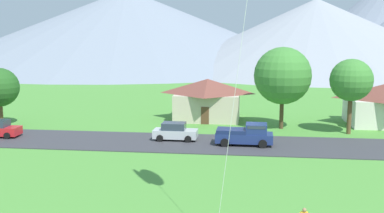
% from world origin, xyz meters
% --- Properties ---
extents(road_strip, '(160.00, 7.78, 0.08)m').
position_xyz_m(road_strip, '(0.00, 31.51, 0.04)').
color(road_strip, '#38383D').
rests_on(road_strip, ground).
extents(mountain_east_ridge, '(127.11, 127.11, 25.20)m').
position_xyz_m(mountain_east_ridge, '(-39.27, 142.50, 12.60)').
color(mountain_east_ridge, gray).
rests_on(mountain_east_ridge, ground).
extents(mountain_far_east_ridge, '(89.40, 89.40, 20.28)m').
position_xyz_m(mountain_far_east_ridge, '(20.33, 124.35, 10.14)').
color(mountain_far_east_ridge, '#8E939E').
rests_on(mountain_far_east_ridge, ground).
extents(house_leftmost, '(8.17, 6.76, 4.90)m').
position_xyz_m(house_leftmost, '(-3.03, 44.12, 2.54)').
color(house_leftmost, beige).
rests_on(house_leftmost, ground).
extents(house_left_center, '(8.35, 7.45, 4.65)m').
position_xyz_m(house_left_center, '(17.07, 43.33, 2.41)').
color(house_left_center, silver).
rests_on(house_left_center, ground).
extents(tree_near_left, '(4.30, 4.30, 7.71)m').
position_xyz_m(tree_near_left, '(12.14, 37.77, 5.52)').
color(tree_near_left, brown).
rests_on(tree_near_left, ground).
extents(tree_left_of_center, '(6.14, 6.14, 8.83)m').
position_xyz_m(tree_left_of_center, '(5.43, 39.64, 5.75)').
color(tree_left_of_center, '#4C3823').
rests_on(tree_left_of_center, ground).
extents(parked_car_silver_mid_east, '(4.21, 2.10, 1.68)m').
position_xyz_m(parked_car_silver_mid_east, '(-5.10, 32.53, 0.87)').
color(parked_car_silver_mid_east, '#B7BCC1').
rests_on(parked_car_silver_mid_east, road_strip).
extents(pickup_truck_navy_west_side, '(5.23, 2.39, 1.99)m').
position_xyz_m(pickup_truck_navy_west_side, '(1.66, 31.33, 1.06)').
color(pickup_truck_navy_west_side, navy).
rests_on(pickup_truck_navy_west_side, road_strip).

